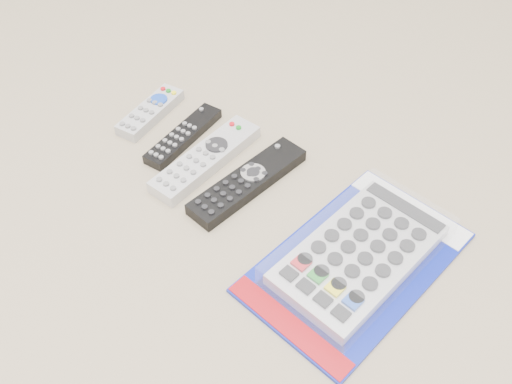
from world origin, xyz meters
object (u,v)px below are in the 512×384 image
Objects in this scene: remote_silver_dvd at (206,159)px; remote_large_black at (247,182)px; remote_slim_black at (183,136)px; remote_small_grey at (150,112)px; jumbo_remote_packaged at (359,253)px.

remote_large_black is at bearing 1.62° from remote_silver_dvd.
remote_large_black is at bearing -11.97° from remote_slim_black.
remote_large_black reaches higher than remote_slim_black.
remote_silver_dvd is at bearing -18.96° from remote_small_grey.
remote_small_grey is 0.44× the size of jumbo_remote_packaged.
remote_small_grey is 0.16m from remote_silver_dvd.
remote_small_grey is at bearing 169.82° from remote_silver_dvd.
remote_large_black is (0.24, -0.04, 0.00)m from remote_small_grey.
remote_large_black is (0.15, -0.02, 0.00)m from remote_slim_black.
remote_small_grey is 0.45m from jumbo_remote_packaged.
remote_small_grey is 0.09m from remote_slim_black.
remote_silver_dvd is 0.64× the size of jumbo_remote_packaged.
jumbo_remote_packaged is at bearing -2.51° from remote_silver_dvd.
jumbo_remote_packaged reaches higher than remote_large_black.
jumbo_remote_packaged reaches higher than remote_small_grey.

